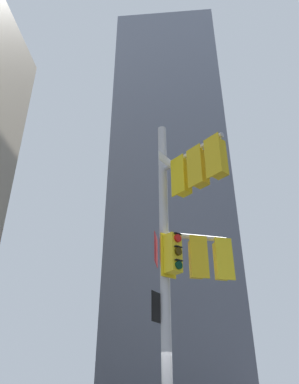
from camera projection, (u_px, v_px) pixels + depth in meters
The scene contains 2 objects.
building_mid_block at pixel (170, 185), 42.55m from camera, with size 12.37×12.37×45.64m, color slate.
signal_pole_assembly at pixel (185, 236), 9.36m from camera, with size 2.13×2.49×8.94m.
Camera 1 is at (0.38, -9.04, 1.73)m, focal length 34.06 mm.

